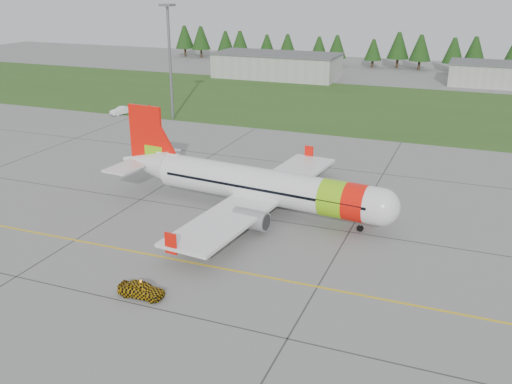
% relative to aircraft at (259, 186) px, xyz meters
% --- Properties ---
extents(ground, '(320.00, 320.00, 0.00)m').
position_rel_aircraft_xyz_m(ground, '(0.69, -21.87, -3.03)').
color(ground, gray).
rests_on(ground, ground).
extents(aircraft, '(34.62, 32.08, 10.49)m').
position_rel_aircraft_xyz_m(aircraft, '(0.00, 0.00, 0.00)').
color(aircraft, white).
rests_on(aircraft, ground).
extents(follow_me_car, '(1.38, 1.61, 3.91)m').
position_rel_aircraft_xyz_m(follow_me_car, '(-2.29, -20.68, -1.07)').
color(follow_me_car, '#CC990B').
rests_on(follow_me_car, ground).
extents(service_van, '(2.06, 2.02, 4.57)m').
position_rel_aircraft_xyz_m(service_van, '(-42.34, 35.81, -0.74)').
color(service_van, white).
rests_on(service_van, ground).
extents(grass_strip, '(320.00, 50.00, 0.03)m').
position_rel_aircraft_xyz_m(grass_strip, '(0.69, 60.13, -3.01)').
color(grass_strip, '#30561E').
rests_on(grass_strip, ground).
extents(taxi_guideline, '(120.00, 0.25, 0.02)m').
position_rel_aircraft_xyz_m(taxi_guideline, '(0.69, -13.87, -3.01)').
color(taxi_guideline, gold).
rests_on(taxi_guideline, ground).
extents(hangar_west, '(32.00, 14.00, 6.00)m').
position_rel_aircraft_xyz_m(hangar_west, '(-29.31, 88.13, -0.03)').
color(hangar_west, '#A8A8A3').
rests_on(hangar_west, ground).
extents(hangar_east, '(24.00, 12.00, 5.20)m').
position_rel_aircraft_xyz_m(hangar_east, '(25.69, 96.13, -0.43)').
color(hangar_east, '#A8A8A3').
rests_on(hangar_east, ground).
extents(floodlight_mast, '(0.50, 0.50, 20.00)m').
position_rel_aircraft_xyz_m(floodlight_mast, '(-31.31, 36.13, 6.97)').
color(floodlight_mast, slate).
rests_on(floodlight_mast, ground).
extents(treeline, '(160.00, 8.00, 10.00)m').
position_rel_aircraft_xyz_m(treeline, '(0.69, 116.13, 1.97)').
color(treeline, '#1C3F14').
rests_on(treeline, ground).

